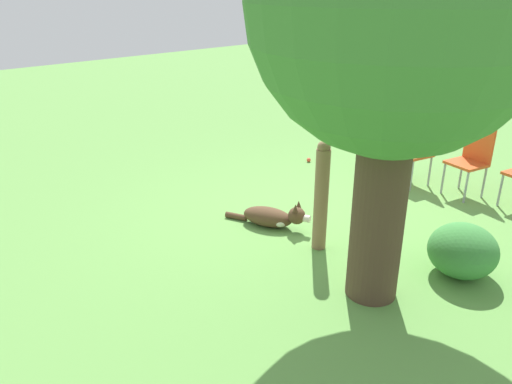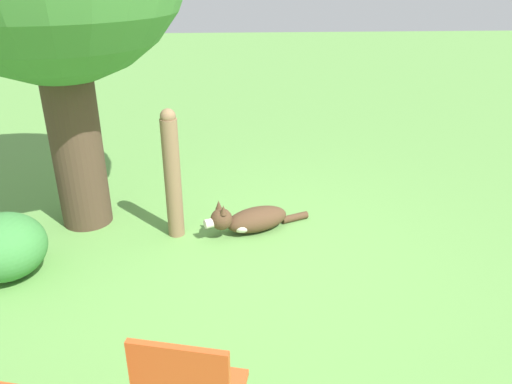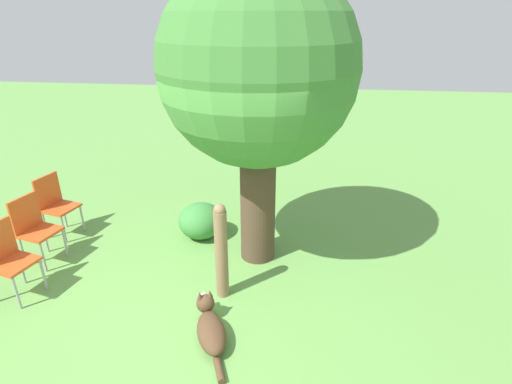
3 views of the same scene
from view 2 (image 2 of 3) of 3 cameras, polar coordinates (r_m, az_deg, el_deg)
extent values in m
plane|color=#609947|center=(4.56, -6.20, -6.68)|extent=(30.00, 30.00, 0.00)
cylinder|color=#4C3828|center=(4.95, -20.07, 6.78)|extent=(0.47, 0.47, 1.93)
ellipsoid|color=#513823|center=(4.82, 0.11, -3.13)|extent=(0.51, 0.69, 0.23)
ellipsoid|color=silver|center=(4.76, -1.75, -3.68)|extent=(0.31, 0.30, 0.14)
sphere|color=#513823|center=(4.64, -3.97, -3.11)|extent=(0.27, 0.27, 0.20)
cylinder|color=silver|center=(4.61, -5.32, -3.58)|extent=(0.11, 0.12, 0.09)
cone|color=#513823|center=(4.54, -3.75, -2.05)|extent=(0.07, 0.07, 0.09)
cone|color=#513823|center=(4.63, -4.28, -1.48)|extent=(0.07, 0.07, 0.09)
cylinder|color=#513823|center=(5.03, 4.45, -2.91)|extent=(0.18, 0.29, 0.07)
cylinder|color=#846647|center=(4.61, -9.50, 1.43)|extent=(0.15, 0.15, 1.14)
sphere|color=#846647|center=(4.41, -10.04, 8.52)|extent=(0.14, 0.14, 0.14)
ellipsoid|color=#3D843D|center=(4.56, -26.87, -5.60)|extent=(0.67, 0.67, 0.54)
camera|label=1|loc=(8.82, -30.31, 24.10)|focal=35.00mm
camera|label=3|loc=(6.16, 34.39, 28.56)|focal=28.00mm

